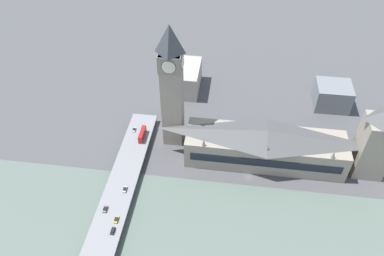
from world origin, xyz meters
The scene contains 14 objects.
ground_plane centered at (0.00, 0.00, 0.00)m, with size 600.00×600.00×0.00m, color #4C4C4F.
river_water centered at (-36.75, 0.00, 0.15)m, with size 61.50×360.00×0.30m, color slate.
parliament_hall centered at (14.89, -8.00, 11.72)m, with size 24.24×91.42×23.59m.
clock_tower centered at (25.73, 47.52, 42.35)m, with size 12.82×12.82×78.89m.
victoria_tower centered at (14.95, -66.04, 22.69)m, with size 16.66×16.66×49.38m.
road_bridge centered at (-36.75, 69.37, 3.87)m, with size 155.01×16.10×4.78m.
double_decker_bus_mid centered at (19.59, 66.14, 7.44)m, with size 11.81×2.62×4.85m.
car_northbound_lead centered at (24.96, 72.82, 5.43)m, with size 3.84×1.78×1.33m.
car_northbound_tail centered at (-35.29, 72.92, 5.50)m, with size 4.26×1.86×1.46m.
car_southbound_lead centered at (-47.12, 65.45, 5.45)m, with size 4.10×1.76×1.32m.
car_southbound_mid centered at (-21.67, 66.24, 5.48)m, with size 4.11×1.86×1.37m.
car_southbound_tail centered at (-40.62, 65.48, 5.47)m, with size 4.12×1.81×1.40m.
city_block_west centered at (73.03, -54.55, 8.48)m, with size 20.43×23.29×16.96m.
city_block_center centered at (79.36, 46.39, 9.07)m, with size 31.63×17.02×18.14m.
Camera 1 is at (-140.62, 13.91, 166.33)m, focal length 35.00 mm.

